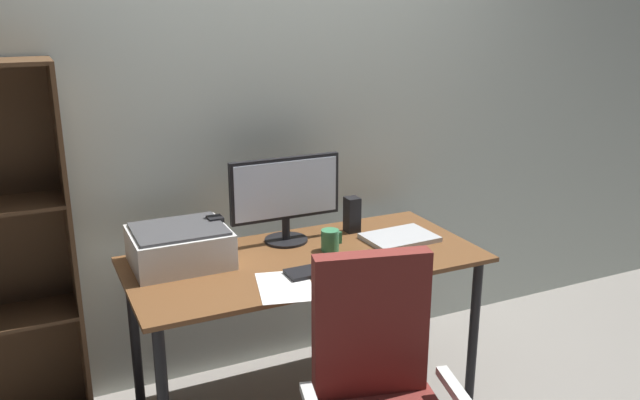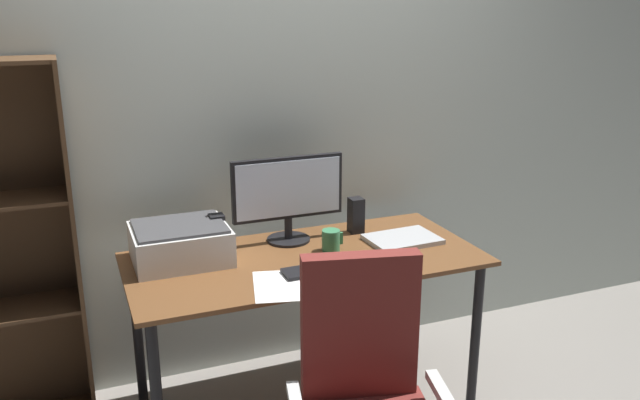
% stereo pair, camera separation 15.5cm
% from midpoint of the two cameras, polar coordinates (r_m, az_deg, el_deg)
% --- Properties ---
extents(back_wall, '(6.40, 0.10, 2.60)m').
position_cam_midpoint_polar(back_wall, '(3.18, -6.66, 7.70)').
color(back_wall, beige).
rests_on(back_wall, ground).
extents(desk, '(1.53, 0.72, 0.74)m').
position_cam_midpoint_polar(desk, '(2.89, -2.83, -6.58)').
color(desk, brown).
rests_on(desk, ground).
extents(monitor, '(0.52, 0.20, 0.40)m').
position_cam_midpoint_polar(monitor, '(2.97, -4.48, 0.52)').
color(monitor, black).
rests_on(monitor, desk).
extents(keyboard, '(0.29, 0.11, 0.02)m').
position_cam_midpoint_polar(keyboard, '(2.70, -1.62, -6.11)').
color(keyboard, black).
rests_on(keyboard, desk).
extents(mouse, '(0.08, 0.11, 0.03)m').
position_cam_midpoint_polar(mouse, '(2.81, 2.93, -5.03)').
color(mouse, black).
rests_on(mouse, desk).
extents(coffee_mug, '(0.10, 0.08, 0.10)m').
position_cam_midpoint_polar(coffee_mug, '(2.91, -0.63, -3.54)').
color(coffee_mug, '#387F51').
rests_on(coffee_mug, desk).
extents(laptop, '(0.33, 0.24, 0.02)m').
position_cam_midpoint_polar(laptop, '(3.06, 5.50, -3.29)').
color(laptop, '#B7BABC').
rests_on(laptop, desk).
extents(speaker_left, '(0.06, 0.07, 0.17)m').
position_cam_midpoint_polar(speaker_left, '(2.91, -10.57, -3.04)').
color(speaker_left, black).
rests_on(speaker_left, desk).
extents(speaker_right, '(0.06, 0.07, 0.17)m').
position_cam_midpoint_polar(speaker_right, '(3.13, 1.39, -1.29)').
color(speaker_right, black).
rests_on(speaker_right, desk).
extents(printer, '(0.40, 0.34, 0.16)m').
position_cam_midpoint_polar(printer, '(2.84, -13.65, -3.91)').
color(printer, silver).
rests_on(printer, desk).
extents(paper_sheet, '(0.28, 0.34, 0.00)m').
position_cam_midpoint_polar(paper_sheet, '(2.58, -4.76, -7.52)').
color(paper_sheet, white).
rests_on(paper_sheet, desk).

